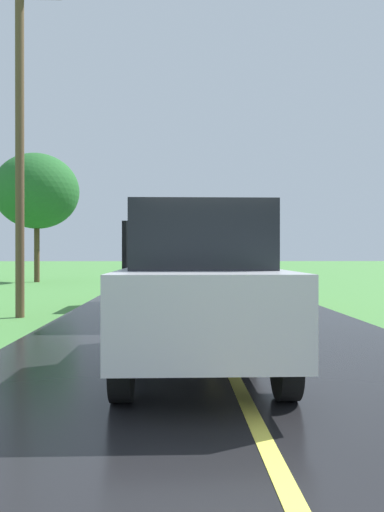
{
  "coord_description": "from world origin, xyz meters",
  "views": [
    {
      "loc": [
        -0.65,
        -1.26,
        1.46
      ],
      "look_at": [
        -0.16,
        13.65,
        1.4
      ],
      "focal_mm": 34.25,
      "sensor_mm": 36.0,
      "label": 1
    }
  ],
  "objects_px": {
    "banana_truck_near": "(182,254)",
    "utility_pole_roadside": "(20,136)",
    "roadside_tree_near_left": "(37,191)",
    "following_car": "(198,287)"
  },
  "relations": [
    {
      "from": "banana_truck_near",
      "to": "utility_pole_roadside",
      "type": "distance_m",
      "value": 4.88
    },
    {
      "from": "banana_truck_near",
      "to": "roadside_tree_near_left",
      "type": "relative_size",
      "value": 0.87
    },
    {
      "from": "utility_pole_roadside",
      "to": "roadside_tree_near_left",
      "type": "height_order",
      "value": "utility_pole_roadside"
    },
    {
      "from": "following_car",
      "to": "banana_truck_near",
      "type": "bearing_deg",
      "value": 90.87
    },
    {
      "from": "banana_truck_near",
      "to": "utility_pole_roadside",
      "type": "height_order",
      "value": "utility_pole_roadside"
    },
    {
      "from": "roadside_tree_near_left",
      "to": "following_car",
      "type": "height_order",
      "value": "roadside_tree_near_left"
    },
    {
      "from": "utility_pole_roadside",
      "to": "roadside_tree_near_left",
      "type": "distance_m",
      "value": 14.8
    },
    {
      "from": "utility_pole_roadside",
      "to": "roadside_tree_near_left",
      "type": "bearing_deg",
      "value": 104.34
    },
    {
      "from": "roadside_tree_near_left",
      "to": "banana_truck_near",
      "type": "bearing_deg",
      "value": -59.93
    },
    {
      "from": "banana_truck_near",
      "to": "roadside_tree_near_left",
      "type": "distance_m",
      "value": 15.15
    }
  ]
}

